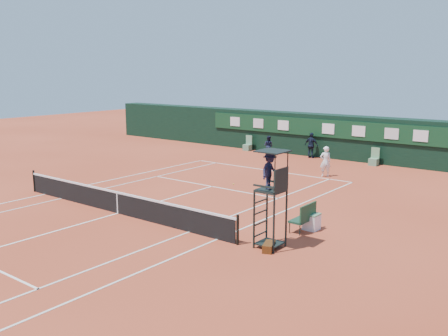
% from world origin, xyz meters
% --- Properties ---
extents(ground, '(90.00, 90.00, 0.00)m').
position_xyz_m(ground, '(0.00, 0.00, 0.00)').
color(ground, '#B8472B').
rests_on(ground, ground).
extents(court_lines, '(11.05, 23.85, 0.01)m').
position_xyz_m(court_lines, '(0.00, 0.00, 0.01)').
color(court_lines, silver).
rests_on(court_lines, ground).
extents(tennis_net, '(12.90, 0.10, 1.10)m').
position_xyz_m(tennis_net, '(0.00, 0.00, 0.51)').
color(tennis_net, black).
rests_on(tennis_net, ground).
extents(back_wall, '(40.00, 1.65, 3.00)m').
position_xyz_m(back_wall, '(0.00, 18.74, 1.51)').
color(back_wall, black).
rests_on(back_wall, ground).
extents(linesman_chair_left, '(0.55, 0.50, 1.15)m').
position_xyz_m(linesman_chair_left, '(-5.50, 17.48, 0.32)').
color(linesman_chair_left, '#578465').
rests_on(linesman_chair_left, ground).
extents(linesman_chair_right, '(0.55, 0.50, 1.15)m').
position_xyz_m(linesman_chair_right, '(4.50, 17.48, 0.32)').
color(linesman_chair_right, '#578562').
rests_on(linesman_chair_right, ground).
extents(umpire_chair, '(0.96, 0.95, 3.42)m').
position_xyz_m(umpire_chair, '(7.42, 0.48, 2.46)').
color(umpire_chair, black).
rests_on(umpire_chair, ground).
extents(player_bench, '(0.56, 1.20, 1.10)m').
position_xyz_m(player_bench, '(7.53, 2.78, 0.60)').
color(player_bench, '#173B28').
rests_on(player_bench, ground).
extents(tennis_bag, '(0.57, 0.80, 0.28)m').
position_xyz_m(tennis_bag, '(7.59, 0.18, 0.14)').
color(tennis_bag, black).
rests_on(tennis_bag, ground).
extents(cooler, '(0.57, 0.57, 0.65)m').
position_xyz_m(cooler, '(7.64, 3.13, 0.33)').
color(cooler, white).
rests_on(cooler, ground).
extents(tennis_ball, '(0.07, 0.07, 0.07)m').
position_xyz_m(tennis_ball, '(0.65, 7.45, 0.03)').
color(tennis_ball, '#C2D932').
rests_on(tennis_ball, ground).
extents(player, '(0.76, 0.75, 1.77)m').
position_xyz_m(player, '(3.56, 12.41, 0.89)').
color(player, white).
rests_on(player, ground).
extents(ball_kid_left, '(0.75, 0.61, 1.44)m').
position_xyz_m(ball_kid_left, '(-2.95, 16.45, 0.72)').
color(ball_kid_left, black).
rests_on(ball_kid_left, ground).
extents(ball_kid_right, '(1.07, 0.49, 1.79)m').
position_xyz_m(ball_kid_right, '(-0.05, 17.49, 0.89)').
color(ball_kid_right, black).
rests_on(ball_kid_right, ground).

